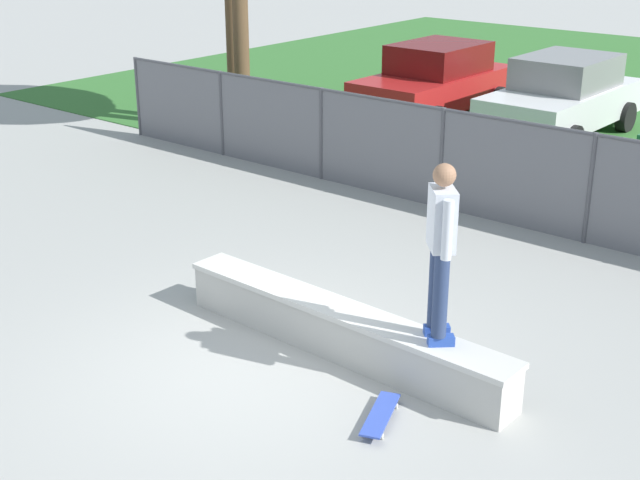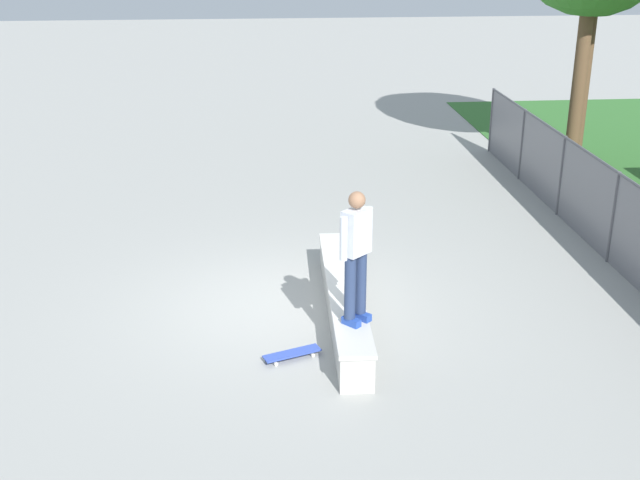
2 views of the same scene
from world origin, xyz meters
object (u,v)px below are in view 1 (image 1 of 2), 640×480
concrete_ledge (340,330)px  skateboard (380,415)px  skateboarder (441,246)px  car_white (562,97)px  car_red (435,81)px

concrete_ledge → skateboard: concrete_ledge is taller
skateboarder → skateboard: skateboarder is taller
skateboarder → car_white: bearing=108.5°
skateboarder → skateboard: (-0.06, -0.84, -1.49)m
skateboarder → concrete_ledge: bearing=-179.3°
concrete_ledge → car_white: car_white is taller
car_red → car_white: size_ratio=1.00×
car_white → skateboard: bearing=-73.1°
car_red → car_white: bearing=4.7°
concrete_ledge → skateboarder: size_ratio=2.34×
concrete_ledge → skateboard: size_ratio=5.19×
car_white → skateboarder: bearing=-71.5°
car_red → car_white: same height
skateboard → concrete_ledge: bearing=143.8°
concrete_ledge → skateboard: 1.41m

